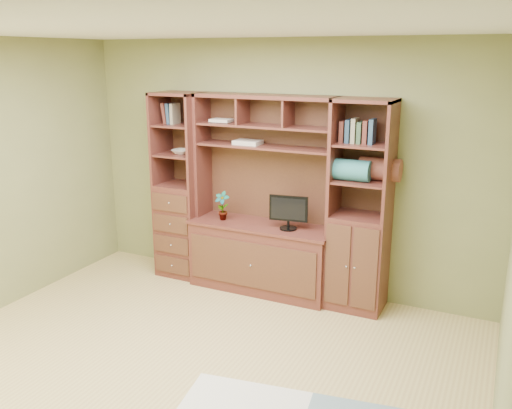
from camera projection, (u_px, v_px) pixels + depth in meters
The scene contains 10 objects.
room at pixel (174, 217), 3.93m from camera, with size 4.60×4.10×2.64m.
center_hutch at pixel (261, 197), 5.55m from camera, with size 1.54×0.53×2.05m, color #54251D.
left_tower at pixel (181, 186), 6.00m from camera, with size 0.50×0.45×2.05m, color #54251D.
right_tower at pixel (360, 207), 5.17m from camera, with size 0.55×0.45×2.05m, color #54251D.
monitor at pixel (289, 206), 5.41m from camera, with size 0.39×0.17×0.48m, color black.
orchid at pixel (222, 206), 5.74m from camera, with size 0.16×0.11×0.31m, color #B6603D.
magazines at pixel (248, 142), 5.57m from camera, with size 0.27×0.20×0.04m, color beige.
bowl at pixel (181, 152), 5.89m from camera, with size 0.20×0.20×0.05m, color beige.
blanket_teal at pixel (352, 170), 5.06m from camera, with size 0.35×0.20×0.20m, color #2E777A.
blanket_red at pixel (380, 169), 5.07m from camera, with size 0.39×0.21×0.21m, color brown.
Camera 1 is at (2.15, -3.14, 2.44)m, focal length 38.00 mm.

